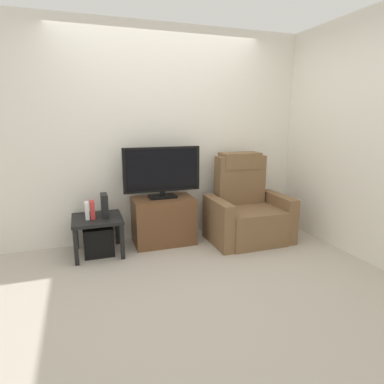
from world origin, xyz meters
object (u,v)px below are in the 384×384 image
at_px(tv_stand, 163,220).
at_px(game_console, 104,205).
at_px(subwoofer_box, 98,240).
at_px(book_middle, 92,210).
at_px(television, 162,171).
at_px(side_table, 97,223).
at_px(book_leftmost, 87,210).
at_px(recliner_armchair, 246,210).

xyz_separation_m(tv_stand, game_console, (-0.69, -0.07, 0.27)).
bearing_deg(subwoofer_box, book_middle, -155.40).
distance_m(book_middle, game_console, 0.14).
distance_m(television, side_table, 0.95).
bearing_deg(book_leftmost, tv_stand, 6.77).
relative_size(subwoofer_box, book_leftmost, 1.72).
bearing_deg(book_middle, recliner_armchair, -2.94).
distance_m(subwoofer_box, game_console, 0.41).
relative_size(television, game_console, 3.58).
bearing_deg(book_middle, subwoofer_box, 24.60).
bearing_deg(book_middle, side_table, 24.60).
height_order(tv_stand, side_table, tv_stand).
distance_m(side_table, game_console, 0.22).
height_order(subwoofer_box, game_console, game_console).
distance_m(tv_stand, book_middle, 0.87).
relative_size(tv_stand, recliner_armchair, 0.67).
xyz_separation_m(subwoofer_box, game_console, (0.09, 0.01, 0.40)).
bearing_deg(side_table, game_console, 6.34).
bearing_deg(subwoofer_box, tv_stand, 6.18).
height_order(tv_stand, subwoofer_box, tv_stand).
relative_size(side_table, book_middle, 2.76).
bearing_deg(book_middle, game_console, 12.65).
height_order(television, recliner_armchair, television).
bearing_deg(book_leftmost, book_middle, 0.00).
relative_size(tv_stand, television, 0.78).
bearing_deg(subwoofer_box, side_table, -90.00).
xyz_separation_m(book_leftmost, game_console, (0.19, 0.03, 0.04)).
bearing_deg(tv_stand, television, 90.00).
distance_m(tv_stand, subwoofer_box, 0.80).
bearing_deg(television, side_table, -172.46).
height_order(side_table, game_console, game_console).
xyz_separation_m(television, book_middle, (-0.83, -0.12, -0.37)).
relative_size(side_table, book_leftmost, 2.87).
xyz_separation_m(television, game_console, (-0.69, -0.09, -0.33)).
bearing_deg(recliner_armchair, television, 172.39).
bearing_deg(television, book_leftmost, -172.03).
height_order(book_leftmost, book_middle, book_middle).
distance_m(television, game_console, 0.77).
relative_size(tv_stand, subwoofer_box, 2.24).
relative_size(subwoofer_box, book_middle, 1.65).
xyz_separation_m(television, book_leftmost, (-0.88, -0.12, -0.37)).
height_order(side_table, subwoofer_box, side_table).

